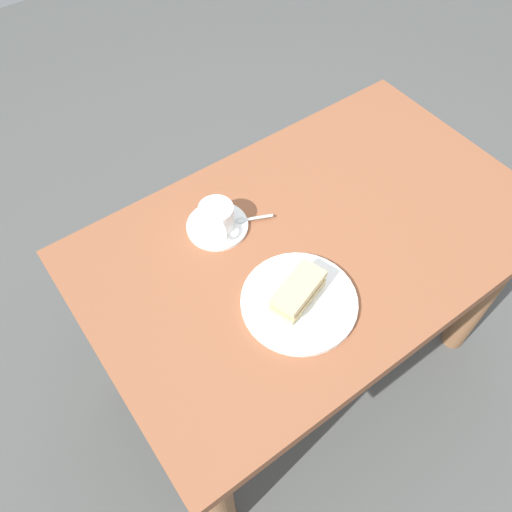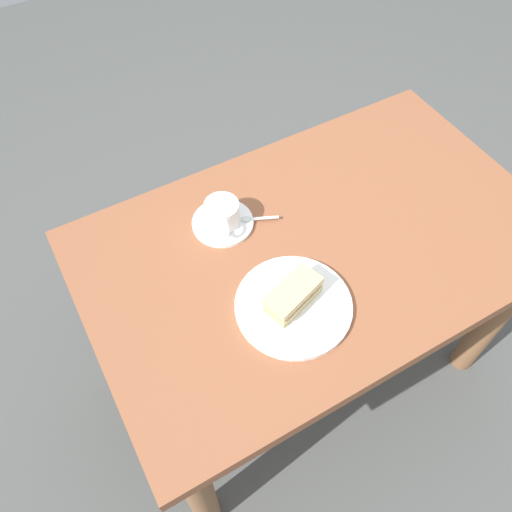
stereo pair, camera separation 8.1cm
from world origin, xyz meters
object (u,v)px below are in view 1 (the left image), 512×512
Objects in this scene: sandwich_front at (298,291)px; coffee_saucer at (217,226)px; coffee_cup at (217,216)px; sandwich_plate at (299,302)px; spoon at (248,219)px; dining_table at (311,264)px.

coffee_saucer is at bearing -84.27° from sandwich_front.
coffee_cup reaches higher than coffee_saucer.
coffee_cup is (0.03, -0.29, 0.00)m from sandwich_front.
sandwich_front is at bearing -98.97° from sandwich_plate.
sandwich_front is 0.29m from coffee_cup.
coffee_saucer is (0.03, -0.30, -0.00)m from sandwich_plate.
coffee_saucer is 0.04m from coffee_cup.
sandwich_plate is 1.71× the size of coffee_saucer.
coffee_cup is 0.09m from spoon.
spoon is at bearing 155.66° from coffee_saucer.
dining_table is at bearing -140.48° from sandwich_plate.
sandwich_plate is 0.30m from coffee_cup.
coffee_cup is at bearing -23.13° from spoon.
sandwich_plate reaches higher than coffee_saucer.
coffee_saucer is at bearing -84.69° from sandwich_plate.
sandwich_front reaches higher than coffee_saucer.
coffee_saucer is 1.36× the size of coffee_cup.
spoon is (-0.04, -0.27, 0.01)m from sandwich_plate.
sandwich_plate is at bearing 95.31° from coffee_saucer.
dining_table is 4.40× the size of sandwich_plate.
coffee_cup reaches higher than spoon.
sandwich_front reaches higher than sandwich_plate.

